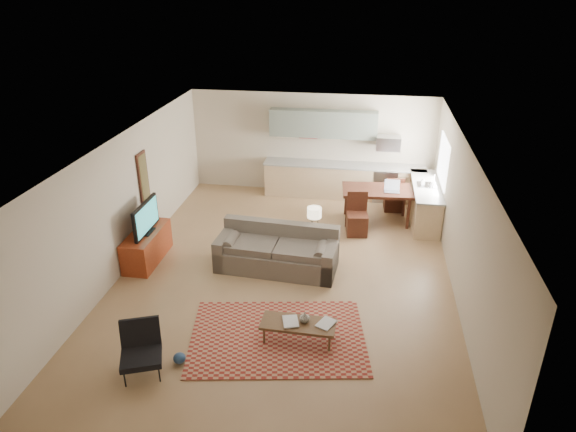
% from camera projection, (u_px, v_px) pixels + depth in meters
% --- Properties ---
extents(room, '(9.00, 9.00, 9.00)m').
position_uv_depth(room, '(286.00, 213.00, 9.75)').
color(room, '#94704A').
rests_on(room, ground).
extents(kitchen_counter_back, '(4.26, 0.64, 0.92)m').
position_uv_depth(kitchen_counter_back, '(343.00, 181.00, 13.74)').
color(kitchen_counter_back, tan).
rests_on(kitchen_counter_back, ground).
extents(kitchen_counter_right, '(0.64, 2.26, 0.92)m').
position_uv_depth(kitchen_counter_right, '(425.00, 203.00, 12.41)').
color(kitchen_counter_right, tan).
rests_on(kitchen_counter_right, ground).
extents(kitchen_range, '(0.62, 0.62, 0.90)m').
position_uv_depth(kitchen_range, '(385.00, 183.00, 13.60)').
color(kitchen_range, '#A5A8AD').
rests_on(kitchen_range, ground).
extents(kitchen_microwave, '(0.62, 0.40, 0.35)m').
position_uv_depth(kitchen_microwave, '(388.00, 143.00, 13.14)').
color(kitchen_microwave, '#A5A8AD').
rests_on(kitchen_microwave, room).
extents(upper_cabinets, '(2.80, 0.34, 0.70)m').
position_uv_depth(upper_cabinets, '(323.00, 124.00, 13.33)').
color(upper_cabinets, gray).
rests_on(upper_cabinets, room).
extents(window_right, '(0.02, 1.40, 1.05)m').
position_uv_depth(window_right, '(443.00, 161.00, 11.90)').
color(window_right, white).
rests_on(window_right, room).
extents(wall_art_left, '(0.06, 0.42, 1.10)m').
position_uv_depth(wall_art_left, '(144.00, 177.00, 10.92)').
color(wall_art_left, brown).
rests_on(wall_art_left, room).
extents(triptych, '(1.70, 0.04, 0.50)m').
position_uv_depth(triptych, '(308.00, 129.00, 13.59)').
color(triptych, '#F8E9C6').
rests_on(triptych, room).
extents(rug, '(3.16, 2.43, 0.02)m').
position_uv_depth(rug, '(278.00, 337.00, 8.52)').
color(rug, maroon).
rests_on(rug, floor).
extents(sofa, '(2.60, 1.28, 0.88)m').
position_uv_depth(sofa, '(277.00, 249.00, 10.34)').
color(sofa, brown).
rests_on(sofa, floor).
extents(coffee_table, '(1.23, 0.52, 0.37)m').
position_uv_depth(coffee_table, '(298.00, 332.00, 8.36)').
color(coffee_table, '#4A321C').
rests_on(coffee_table, floor).
extents(book_a, '(0.41, 0.45, 0.03)m').
position_uv_depth(book_a, '(283.00, 322.00, 8.27)').
color(book_a, maroon).
rests_on(book_a, coffee_table).
extents(book_b, '(0.50, 0.51, 0.02)m').
position_uv_depth(book_b, '(320.00, 321.00, 8.31)').
color(book_b, navy).
rests_on(book_b, coffee_table).
extents(vase, '(0.26, 0.26, 0.18)m').
position_uv_depth(vase, '(305.00, 317.00, 8.27)').
color(vase, black).
rests_on(vase, coffee_table).
extents(armchair, '(0.89, 0.89, 0.79)m').
position_uv_depth(armchair, '(141.00, 352.00, 7.60)').
color(armchair, black).
rests_on(armchair, floor).
extents(tv_credenza, '(0.55, 1.43, 0.66)m').
position_uv_depth(tv_credenza, '(147.00, 246.00, 10.69)').
color(tv_credenza, maroon).
rests_on(tv_credenza, floor).
extents(tv, '(0.11, 1.10, 0.66)m').
position_uv_depth(tv, '(146.00, 218.00, 10.40)').
color(tv, black).
rests_on(tv, tv_credenza).
extents(console_table, '(0.63, 0.54, 0.62)m').
position_uv_depth(console_table, '(314.00, 241.00, 10.92)').
color(console_table, '#371910').
rests_on(console_table, floor).
extents(table_lamp, '(0.37, 0.37, 0.50)m').
position_uv_depth(table_lamp, '(314.00, 218.00, 10.69)').
color(table_lamp, beige).
rests_on(table_lamp, console_table).
extents(dining_table, '(1.73, 1.09, 0.84)m').
position_uv_depth(dining_table, '(376.00, 205.00, 12.37)').
color(dining_table, '#371910').
rests_on(dining_table, floor).
extents(dining_chair_near, '(0.52, 0.54, 0.98)m').
position_uv_depth(dining_chair_near, '(357.00, 215.00, 11.72)').
color(dining_chair_near, '#371910').
rests_on(dining_chair_near, floor).
extents(dining_chair_far, '(0.47, 0.49, 0.93)m').
position_uv_depth(dining_chair_far, '(394.00, 193.00, 12.97)').
color(dining_chair_far, '#371910').
rests_on(dining_chair_far, floor).
extents(laptop, '(0.36, 0.27, 0.26)m').
position_uv_depth(laptop, '(392.00, 187.00, 11.99)').
color(laptop, '#A5A8AD').
rests_on(laptop, dining_table).
extents(soap_bottle, '(0.10, 0.10, 0.19)m').
position_uv_depth(soap_bottle, '(423.00, 181.00, 12.19)').
color(soap_bottle, '#F8E9C6').
rests_on(soap_bottle, kitchen_counter_right).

